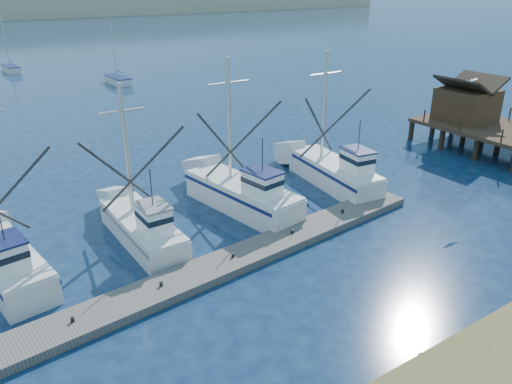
% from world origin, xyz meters
% --- Properties ---
extents(ground, '(500.00, 500.00, 0.00)m').
position_xyz_m(ground, '(0.00, 0.00, 0.00)').
color(ground, '#0C1A38').
rests_on(ground, ground).
extents(floating_dock, '(31.20, 5.19, 0.42)m').
position_xyz_m(floating_dock, '(-8.27, 5.28, 0.21)').
color(floating_dock, '#615C57').
rests_on(floating_dock, ground).
extents(timber_pier, '(7.00, 20.00, 8.00)m').
position_xyz_m(timber_pier, '(21.50, 8.46, 2.57)').
color(timber_pier, black).
rests_on(timber_pier, ground).
extents(trawler_fleet, '(31.08, 8.58, 9.51)m').
position_xyz_m(trawler_fleet, '(-7.61, 10.33, 0.98)').
color(trawler_fleet, silver).
rests_on(trawler_fleet, ground).
extents(sailboat_near, '(2.03, 5.31, 8.10)m').
position_xyz_m(sailboat_near, '(5.46, 53.62, 0.50)').
color(sailboat_near, silver).
rests_on(sailboat_near, ground).
extents(sailboat_far, '(1.93, 5.14, 8.10)m').
position_xyz_m(sailboat_far, '(-4.98, 71.46, 0.51)').
color(sailboat_far, silver).
rests_on(sailboat_far, ground).
extents(flying_gull, '(1.07, 0.20, 0.20)m').
position_xyz_m(flying_gull, '(13.07, 6.35, 7.07)').
color(flying_gull, white).
rests_on(flying_gull, ground).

